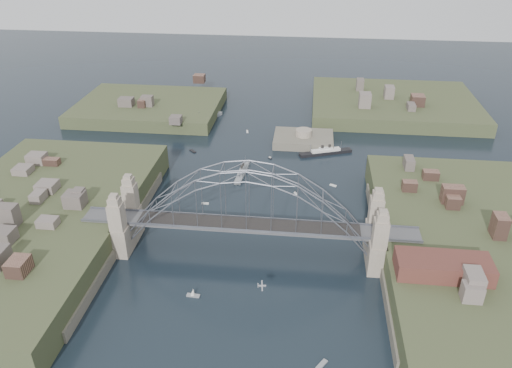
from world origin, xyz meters
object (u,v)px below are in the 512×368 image
at_px(fort_island, 303,144).
at_px(naval_cruiser_far, 208,118).
at_px(wharf_shed, 443,267).
at_px(ocean_liner, 326,152).
at_px(naval_cruiser_near, 242,172).
at_px(bridge, 248,211).

xyz_separation_m(fort_island, naval_cruiser_far, (-40.35, 18.68, 1.26)).
relative_size(wharf_shed, naval_cruiser_far, 1.20).
bearing_deg(ocean_liner, wharf_shed, -72.48).
xyz_separation_m(fort_island, naval_cruiser_near, (-19.34, -27.29, 1.08)).
bearing_deg(wharf_shed, naval_cruiser_far, 125.17).
height_order(fort_island, naval_cruiser_near, fort_island).
bearing_deg(ocean_liner, bridge, -108.28).
bearing_deg(ocean_liner, fort_island, 133.32).
height_order(bridge, ocean_liner, bridge).
bearing_deg(fort_island, naval_cruiser_near, -125.33).
bearing_deg(fort_island, bridge, -99.73).
height_order(bridge, fort_island, bridge).
relative_size(bridge, naval_cruiser_near, 5.24).
xyz_separation_m(wharf_shed, naval_cruiser_near, (-51.34, 56.71, -9.26)).
bearing_deg(fort_island, naval_cruiser_far, 155.16).
bearing_deg(ocean_liner, naval_cruiser_near, -146.07).
bearing_deg(fort_island, wharf_shed, -69.15).
distance_m(wharf_shed, naval_cruiser_far, 125.93).
relative_size(fort_island, naval_cruiser_far, 1.32).
height_order(fort_island, wharf_shed, wharf_shed).
xyz_separation_m(fort_island, wharf_shed, (32.00, -84.00, 10.34)).
relative_size(bridge, wharf_shed, 4.20).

